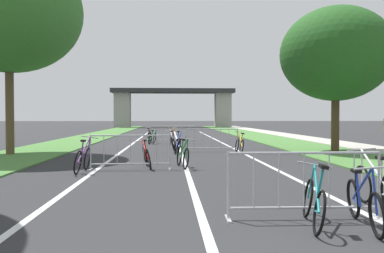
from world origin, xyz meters
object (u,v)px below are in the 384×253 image
Objects in this scene: tree_left_pine_near at (9,11)px; bicycle_yellow_6 at (240,145)px; crowd_barrier_nearest at (304,186)px; crowd_barrier_third at (212,140)px; bicycle_silver_9 at (173,143)px; tree_right_maple_mid at (336,54)px; crowd_barrier_second at (130,152)px; crowd_barrier_fourth at (176,135)px; bicycle_orange_8 at (172,137)px; bicycle_white_7 at (376,187)px; bicycle_blue_0 at (364,203)px; bicycle_blue_10 at (178,145)px; bicycle_green_11 at (152,138)px; bicycle_green_1 at (183,156)px; bicycle_red_2 at (147,156)px; bicycle_teal_4 at (314,201)px; bicycle_black_5 at (150,137)px; bicycle_purple_3 at (83,159)px.

tree_left_pine_near is 11.21m from bicycle_yellow_6.
crowd_barrier_third is (-0.17, 11.93, 0.00)m from crowd_barrier_nearest.
tree_right_maple_mid is at bearing -10.73° from bicycle_silver_9.
crowd_barrier_second is 12.03m from crowd_barrier_fourth.
bicycle_orange_8 is at bearing 83.52° from crowd_barrier_second.
bicycle_white_7 is 1.03× the size of bicycle_orange_8.
bicycle_blue_10 reaches higher than bicycle_blue_0.
tree_left_pine_near is at bearing -172.47° from crowd_barrier_third.
crowd_barrier_fourth is 1.44× the size of bicycle_orange_8.
tree_left_pine_near is 5.29× the size of bicycle_yellow_6.
bicycle_orange_8 is at bearing 140.02° from tree_right_maple_mid.
crowd_barrier_fourth reaches higher than bicycle_green_11.
crowd_barrier_second is at bearing -105.86° from bicycle_silver_9.
bicycle_blue_10 is (1.53, 5.41, -0.15)m from crowd_barrier_second.
tree_right_maple_mid is at bearing -2.63° from bicycle_yellow_6.
crowd_barrier_nearest is 12.42m from bicycle_silver_9.
crowd_barrier_second is 6.72m from crowd_barrier_third.
bicycle_red_2 is at bearing -8.61° from bicycle_green_1.
bicycle_silver_9 is at bearing 12.24° from tree_left_pine_near.
bicycle_teal_4 is 0.99× the size of bicycle_black_5.
tree_left_pine_near is 3.50× the size of crowd_barrier_fourth.
tree_right_maple_mid is at bearing -5.53° from crowd_barrier_third.
crowd_barrier_nearest and crowd_barrier_third have the same top height.
crowd_barrier_nearest reaches higher than bicycle_purple_3.
bicycle_silver_9 is at bearing 70.98° from bicycle_purple_3.
crowd_barrier_second is 1.44× the size of bicycle_green_11.
crowd_barrier_nearest reaches higher than bicycle_white_7.
crowd_barrier_nearest is at bearing -68.63° from bicycle_green_11.
crowd_barrier_nearest is 1.41× the size of bicycle_purple_3.
crowd_barrier_second is 1.46× the size of bicycle_red_2.
bicycle_orange_8 is 5.23m from bicycle_silver_9.
tree_left_pine_near is at bearing -121.67° from bicycle_black_5.
crowd_barrier_third is at bearing -59.91° from bicycle_black_5.
crowd_barrier_nearest is 17.98m from crowd_barrier_fourth.
bicycle_red_2 is at bearing -53.14° from bicycle_blue_0.
bicycle_blue_10 is (-7.05, -0.03, -4.01)m from tree_right_maple_mid.
bicycle_yellow_6 is at bearing -53.79° from bicycle_black_5.
bicycle_blue_10 reaches higher than bicycle_red_2.
bicycle_black_5 is at bearing -91.87° from bicycle_green_1.
bicycle_white_7 is (1.45, 0.98, 0.03)m from bicycle_teal_4.
crowd_barrier_nearest is 1.44× the size of bicycle_orange_8.
crowd_barrier_nearest is 11.93m from crowd_barrier_third.
bicycle_purple_3 reaches higher than bicycle_green_11.
crowd_barrier_nearest is 1.00× the size of crowd_barrier_fourth.
bicycle_teal_4 is at bearing -114.26° from tree_right_maple_mid.
bicycle_blue_10 is (-1.72, 11.37, -0.15)m from crowd_barrier_nearest.
crowd_barrier_third is at bearing 28.81° from bicycle_blue_10.
crowd_barrier_third reaches higher than bicycle_white_7.
crowd_barrier_nearest reaches higher than bicycle_teal_4.
bicycle_green_11 is (0.17, 11.42, -0.17)m from crowd_barrier_second.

